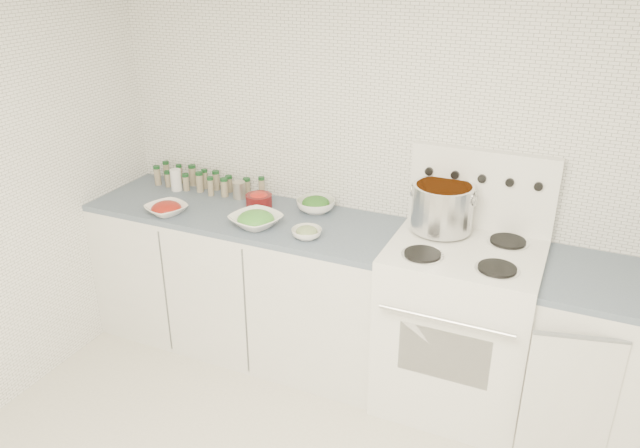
{
  "coord_description": "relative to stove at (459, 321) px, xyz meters",
  "views": [
    {
      "loc": [
        0.95,
        -1.68,
        2.33
      ],
      "look_at": [
        -0.31,
        1.14,
        0.94
      ],
      "focal_mm": 35.0,
      "sensor_mm": 36.0,
      "label": 1
    }
  ],
  "objects": [
    {
      "name": "bowl_zucchini",
      "position": [
        -0.81,
        -0.16,
        0.43
      ],
      "size": [
        0.18,
        0.18,
        0.06
      ],
      "color": "white",
      "rests_on": "counter_left"
    },
    {
      "name": "stock_pot",
      "position": [
        -0.17,
        0.15,
        0.58
      ],
      "size": [
        0.34,
        0.32,
        0.24
      ],
      "rotation": [
        0.0,
        0.0,
        0.31
      ],
      "color": "silver",
      "rests_on": "stove"
    },
    {
      "name": "spice_cluster",
      "position": [
        -1.72,
        0.22,
        0.47
      ],
      "size": [
        0.76,
        0.16,
        0.14
      ],
      "color": "gray",
      "rests_on": "counter_left"
    },
    {
      "name": "stove",
      "position": [
        0.0,
        0.0,
        0.0
      ],
      "size": [
        0.76,
        0.7,
        1.36
      ],
      "color": "white",
      "rests_on": "ground"
    },
    {
      "name": "room_walls",
      "position": [
        -0.48,
        -1.19,
        1.06
      ],
      "size": [
        3.54,
        3.04,
        2.52
      ],
      "color": "white",
      "rests_on": "ground"
    },
    {
      "name": "bowl_snowpea",
      "position": [
        -1.13,
        -0.14,
        0.44
      ],
      "size": [
        0.34,
        0.34,
        0.09
      ],
      "color": "white",
      "rests_on": "counter_left"
    },
    {
      "name": "tin_can",
      "position": [
        -1.43,
        0.19,
        0.46
      ],
      "size": [
        0.1,
        0.1,
        0.1
      ],
      "primitive_type": "cylinder",
      "rotation": [
        0.0,
        0.0,
        0.41
      ],
      "color": "#B3A997",
      "rests_on": "counter_left"
    },
    {
      "name": "counter_left",
      "position": [
        -1.3,
        0.0,
        -0.05
      ],
      "size": [
        1.85,
        0.62,
        0.9
      ],
      "color": "white",
      "rests_on": "ground"
    },
    {
      "name": "salt_canister",
      "position": [
        -1.86,
        0.14,
        0.47
      ],
      "size": [
        0.08,
        0.08,
        0.14
      ],
      "primitive_type": "cylinder",
      "rotation": [
        0.0,
        0.0,
        0.21
      ],
      "color": "white",
      "rests_on": "counter_left"
    },
    {
      "name": "bowl_broccoli",
      "position": [
        -0.92,
        0.19,
        0.45
      ],
      "size": [
        0.29,
        0.29,
        0.09
      ],
      "color": "white",
      "rests_on": "counter_left"
    },
    {
      "name": "bowl_tomato",
      "position": [
        -1.69,
        -0.2,
        0.44
      ],
      "size": [
        0.29,
        0.29,
        0.07
      ],
      "color": "white",
      "rests_on": "counter_left"
    },
    {
      "name": "bowl_pepper",
      "position": [
        -1.25,
        0.11,
        0.45
      ],
      "size": [
        0.16,
        0.16,
        0.1
      ],
      "color": "#590F10",
      "rests_on": "counter_left"
    },
    {
      "name": "counter_right",
      "position": [
        0.82,
        0.0,
        -0.05
      ],
      "size": [
        0.89,
        0.72,
        0.9
      ],
      "color": "white",
      "rests_on": "ground"
    }
  ]
}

